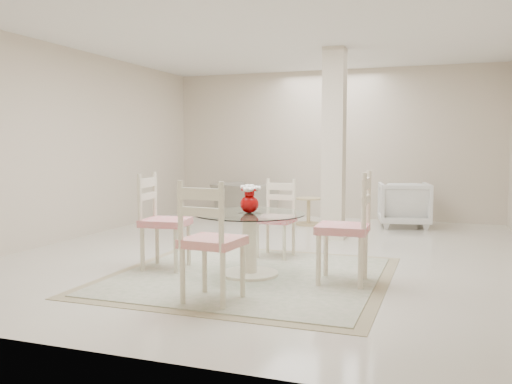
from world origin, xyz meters
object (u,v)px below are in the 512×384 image
(dining_chair_west, at_px, (159,214))
(armchair_white, at_px, (404,204))
(red_vase, at_px, (249,199))
(dining_chair_north, at_px, (278,212))
(dining_chair_south, at_px, (209,233))
(recliner_taupe, at_px, (244,201))
(side_table, at_px, (308,212))
(column, at_px, (334,144))
(dining_table, at_px, (249,244))
(dining_chair_east, at_px, (351,219))

(dining_chair_west, height_order, armchair_white, dining_chair_west)
(red_vase, relative_size, dining_chair_west, 0.25)
(dining_chair_north, distance_m, dining_chair_south, 2.04)
(red_vase, bearing_deg, dining_chair_south, -89.32)
(dining_chair_west, relative_size, recliner_taupe, 1.17)
(recliner_taupe, height_order, side_table, recliner_taupe)
(column, height_order, armchair_white, column)
(side_table, bearing_deg, dining_chair_south, -86.24)
(dining_chair_north, bearing_deg, dining_chair_south, -86.27)
(dining_table, distance_m, dining_chair_south, 1.06)
(dining_chair_east, bearing_deg, recliner_taupe, -149.24)
(dining_chair_south, xyz_separation_m, side_table, (-0.31, 4.70, -0.40))
(dining_chair_east, distance_m, armchair_white, 4.01)
(recliner_taupe, distance_m, side_table, 1.41)
(armchair_white, bearing_deg, dining_chair_south, 65.55)
(armchair_white, bearing_deg, column, 48.10)
(red_vase, xyz_separation_m, dining_chair_west, (-1.02, -0.03, -0.19))
(side_table, bearing_deg, recliner_taupe, 160.52)
(dining_chair_south, bearing_deg, recliner_taupe, -68.30)
(dining_chair_west, bearing_deg, dining_chair_south, -139.68)
(dining_table, bearing_deg, side_table, 94.60)
(recliner_taupe, bearing_deg, column, 162.53)
(dining_table, xyz_separation_m, dining_chair_east, (1.03, 0.02, 0.30))
(dining_chair_north, xyz_separation_m, dining_chair_west, (-1.01, -1.04, 0.06))
(dining_chair_east, distance_m, dining_chair_south, 1.46)
(dining_table, distance_m, armchair_white, 4.20)
(red_vase, height_order, side_table, red_vase)
(dining_table, bearing_deg, recliner_taupe, 111.40)
(dining_chair_west, bearing_deg, dining_chair_east, -94.44)
(dining_table, bearing_deg, dining_chair_north, 90.85)
(red_vase, relative_size, dining_chair_south, 0.25)
(red_vase, distance_m, dining_chair_north, 1.05)
(column, bearing_deg, dining_chair_north, -103.26)
(column, height_order, recliner_taupe, column)
(dining_chair_west, distance_m, armchair_white, 4.63)
(recliner_taupe, bearing_deg, dining_chair_west, 119.73)
(dining_table, distance_m, dining_chair_east, 1.07)
(dining_chair_north, xyz_separation_m, armchair_white, (1.24, 3.00, -0.17))
(recliner_taupe, bearing_deg, side_table, -177.94)
(recliner_taupe, bearing_deg, dining_chair_south, 129.11)
(dining_chair_east, xyz_separation_m, dining_chair_west, (-2.05, -0.05, -0.03))
(dining_table, height_order, dining_chair_west, dining_chair_west)
(armchair_white, relative_size, side_table, 1.77)
(red_vase, xyz_separation_m, side_table, (-0.30, 3.68, -0.58))
(side_table, bearing_deg, red_vase, -85.39)
(column, xyz_separation_m, dining_chair_west, (-1.37, -2.58, -0.75))
(dining_table, bearing_deg, dining_chair_west, -178.55)
(red_vase, bearing_deg, dining_chair_north, 90.90)
(recliner_taupe, bearing_deg, dining_chair_east, 144.27)
(column, height_order, dining_table, column)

